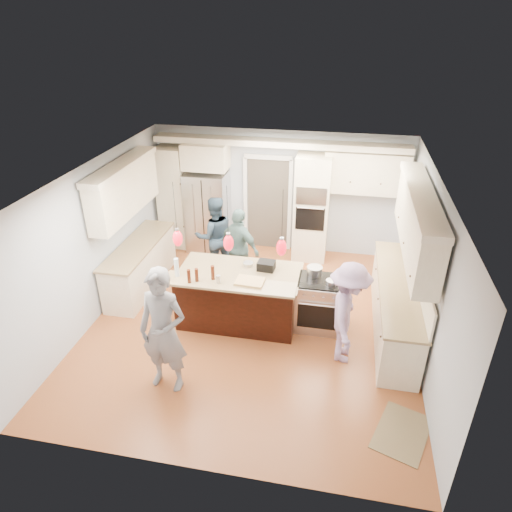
{
  "coord_description": "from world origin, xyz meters",
  "views": [
    {
      "loc": [
        1.33,
        -6.41,
        4.86
      ],
      "look_at": [
        0.0,
        0.35,
        1.15
      ],
      "focal_mm": 32.0,
      "sensor_mm": 36.0,
      "label": 1
    }
  ],
  "objects_px": {
    "island_range": "(320,303)",
    "refrigerator": "(208,212)",
    "kitchen_island": "(239,296)",
    "person_far_left": "(215,236)",
    "person_bar_end": "(163,331)"
  },
  "relations": [
    {
      "from": "kitchen_island",
      "to": "island_range",
      "type": "bearing_deg",
      "value": 3.09
    },
    {
      "from": "person_bar_end",
      "to": "person_far_left",
      "type": "distance_m",
      "value": 3.31
    },
    {
      "from": "kitchen_island",
      "to": "person_far_left",
      "type": "distance_m",
      "value": 1.78
    },
    {
      "from": "person_bar_end",
      "to": "refrigerator",
      "type": "bearing_deg",
      "value": 104.54
    },
    {
      "from": "island_range",
      "to": "person_bar_end",
      "type": "bearing_deg",
      "value": -138.06
    },
    {
      "from": "refrigerator",
      "to": "person_far_left",
      "type": "xyz_separation_m",
      "value": [
        0.45,
        -1.04,
        -0.06
      ]
    },
    {
      "from": "person_far_left",
      "to": "refrigerator",
      "type": "bearing_deg",
      "value": -93.92
    },
    {
      "from": "island_range",
      "to": "person_far_left",
      "type": "height_order",
      "value": "person_far_left"
    },
    {
      "from": "refrigerator",
      "to": "kitchen_island",
      "type": "distance_m",
      "value": 2.91
    },
    {
      "from": "refrigerator",
      "to": "person_bar_end",
      "type": "distance_m",
      "value": 4.39
    },
    {
      "from": "island_range",
      "to": "refrigerator",
      "type": "bearing_deg",
      "value": 137.41
    },
    {
      "from": "island_range",
      "to": "person_far_left",
      "type": "bearing_deg",
      "value": 147.29
    },
    {
      "from": "person_bar_end",
      "to": "person_far_left",
      "type": "xyz_separation_m",
      "value": [
        -0.2,
        3.3,
        -0.13
      ]
    },
    {
      "from": "refrigerator",
      "to": "island_range",
      "type": "xyz_separation_m",
      "value": [
        2.71,
        -2.49,
        -0.44
      ]
    },
    {
      "from": "person_bar_end",
      "to": "person_far_left",
      "type": "height_order",
      "value": "person_bar_end"
    }
  ]
}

